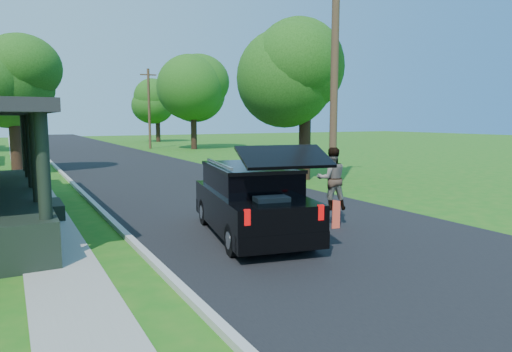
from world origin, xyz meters
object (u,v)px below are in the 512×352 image
black_suv (252,200)px  utility_pole_near (335,33)px  tree_right_near (305,71)px  skateboarder (332,179)px

black_suv → utility_pole_near: bearing=48.6°
black_suv → tree_right_near: size_ratio=0.71×
black_suv → tree_right_near: 11.17m
black_suv → utility_pole_near: (5.90, 4.50, 5.05)m
black_suv → utility_pole_near: size_ratio=0.44×
tree_right_near → utility_pole_near: utility_pole_near is taller
utility_pole_near → skateboarder: bearing=-129.4°
black_suv → tree_right_near: tree_right_near is taller
skateboarder → black_suv: bearing=20.2°
tree_right_near → utility_pole_near: bearing=-106.0°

